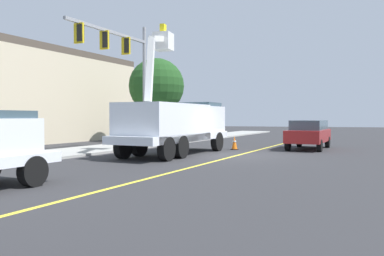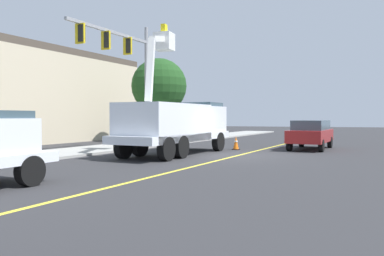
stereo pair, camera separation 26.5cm
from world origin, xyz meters
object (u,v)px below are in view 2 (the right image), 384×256
at_px(utility_bucket_truck, 177,123).
at_px(traffic_cone_mid_front, 236,143).
at_px(passing_minivan, 311,133).
at_px(traffic_signal_mast, 125,59).

relative_size(utility_bucket_truck, traffic_cone_mid_front, 10.80).
distance_m(utility_bucket_truck, traffic_cone_mid_front, 4.49).
xyz_separation_m(passing_minivan, traffic_cone_mid_front, (-1.73, 4.08, -0.59)).
distance_m(utility_bucket_truck, passing_minivan, 8.37).
xyz_separation_m(passing_minivan, traffic_signal_mast, (-3.46, 10.28, 4.26)).
height_order(passing_minivan, traffic_signal_mast, traffic_signal_mast).
bearing_deg(passing_minivan, traffic_cone_mid_front, 112.96).
relative_size(utility_bucket_truck, traffic_signal_mast, 1.13).
distance_m(utility_bucket_truck, traffic_signal_mast, 5.67).
height_order(utility_bucket_truck, passing_minivan, utility_bucket_truck).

